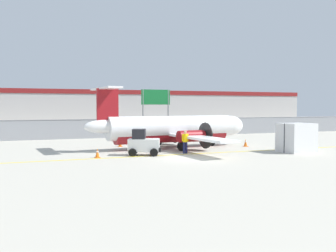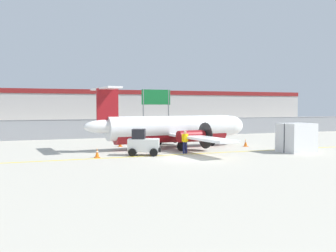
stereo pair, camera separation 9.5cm
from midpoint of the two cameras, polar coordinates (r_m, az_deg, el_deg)
ground_plane at (r=27.09m, az=1.32°, el=-4.38°), size 140.00×140.00×0.01m
perimeter_fence at (r=42.19m, az=-6.86°, el=-0.23°), size 98.00×0.10×2.10m
parking_lot_strip at (r=53.47m, az=-9.81°, el=-0.71°), size 98.00×17.00×0.12m
background_building at (r=71.60m, az=-12.64°, el=2.76°), size 91.00×8.10×6.50m
commuter_airplane at (r=31.30m, az=0.99°, el=-0.44°), size 14.65×16.08×4.92m
baggage_tug at (r=26.69m, az=-3.90°, el=-2.65°), size 2.57×2.06×1.88m
ground_crew_worker at (r=27.69m, az=2.54°, el=-2.24°), size 0.55×0.37×1.70m
cargo_container at (r=30.15m, az=18.88°, el=-1.69°), size 2.58×2.22×2.20m
traffic_cone_near_left at (r=32.68m, az=-7.39°, el=-2.59°), size 0.36×0.36×0.64m
traffic_cone_near_right at (r=25.87m, az=-10.81°, el=-4.09°), size 0.36×0.36×0.64m
traffic_cone_far_left at (r=33.19m, az=11.65°, el=-2.54°), size 0.36×0.36×0.64m
parked_car_0 at (r=46.22m, az=-23.93°, el=-0.46°), size 4.37×2.39×1.58m
parked_car_1 at (r=47.66m, az=-17.29°, el=-0.24°), size 4.24×2.08×1.58m
parked_car_2 at (r=49.05m, az=-8.46°, el=-0.05°), size 4.36×2.36×1.58m
parked_car_3 at (r=57.55m, az=-3.45°, el=0.43°), size 4.33×2.28×1.58m
parked_car_4 at (r=62.29m, az=1.17°, el=0.63°), size 4.29×2.19×1.58m
highway_sign at (r=45.03m, az=-1.94°, el=3.84°), size 3.60×0.14×5.50m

